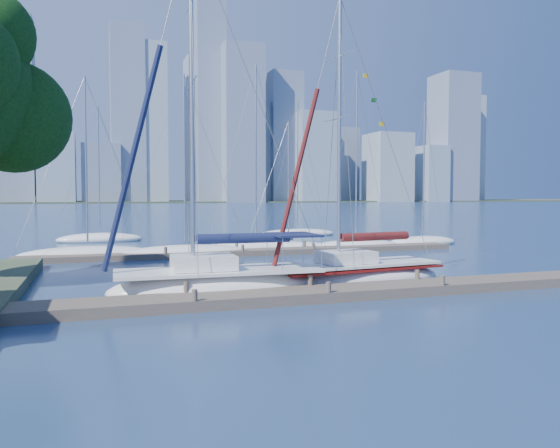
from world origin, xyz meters
name	(u,v)px	position (x,y,z in m)	size (l,w,h in m)	color
ground	(319,299)	(0.00, 0.00, 0.00)	(700.00, 700.00, 0.00)	navy
near_dock	(319,294)	(0.00, 0.00, 0.20)	(26.00, 2.00, 0.40)	#4E4439
far_dock	(254,252)	(2.00, 16.00, 0.18)	(30.00, 1.80, 0.36)	#4E4439
far_shore	(108,202)	(0.00, 320.00, 0.00)	(800.00, 100.00, 1.50)	#38472D
sailboat_navy	(219,266)	(-3.49, 2.14, 1.17)	(8.92, 3.19, 15.08)	white
sailboat_maroon	(356,261)	(3.02, 2.79, 1.04)	(8.53, 3.65, 13.27)	white
bg_boat_0	(88,254)	(-8.63, 17.65, 0.25)	(8.80, 5.22, 11.89)	white
bg_boat_1	(185,252)	(-2.54, 16.62, 0.25)	(8.75, 3.48, 12.25)	white
bg_boat_2	(256,247)	(2.81, 18.25, 0.29)	(8.36, 5.28, 13.71)	white
bg_boat_3	(288,248)	(5.17, 17.89, 0.21)	(7.17, 3.49, 9.66)	white
bg_boat_4	(356,245)	(10.47, 17.59, 0.26)	(7.52, 4.82, 13.60)	white
bg_boat_5	(423,242)	(17.20, 18.88, 0.25)	(6.41, 4.43, 11.89)	white
bg_boat_6	(100,239)	(-7.76, 30.30, 0.26)	(7.43, 3.31, 12.07)	white
bg_boat_7	(297,233)	(10.88, 31.16, 0.26)	(8.11, 5.00, 13.70)	white
skyline	(155,139)	(24.31, 290.43, 35.39)	(501.82, 51.31, 114.91)	#808FA6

